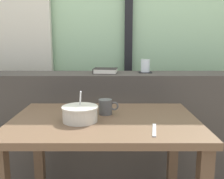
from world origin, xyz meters
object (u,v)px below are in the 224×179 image
at_px(closed_book, 105,71).
at_px(ceramic_mug, 106,107).
at_px(breakfast_table, 105,140).
at_px(fork_utensil, 154,130).
at_px(soup_bowl, 80,114).
at_px(juice_glass, 145,66).
at_px(coaster_square, 145,72).

distance_m(closed_book, ceramic_mug, 0.59).
bearing_deg(breakfast_table, fork_utensil, -38.81).
xyz_separation_m(soup_bowl, ceramic_mug, (0.13, 0.13, 0.00)).
height_order(soup_bowl, fork_utensil, soup_bowl).
xyz_separation_m(breakfast_table, juice_glass, (0.30, 0.70, 0.34)).
relative_size(coaster_square, juice_glass, 1.00).
height_order(breakfast_table, closed_book, closed_book).
bearing_deg(juice_glass, breakfast_table, -113.41).
height_order(coaster_square, ceramic_mug, coaster_square).
bearing_deg(ceramic_mug, coaster_square, 64.16).
relative_size(coaster_square, soup_bowl, 0.53).
relative_size(soup_bowl, fork_utensil, 1.10).
xyz_separation_m(breakfast_table, closed_book, (-0.01, 0.65, 0.30)).
bearing_deg(coaster_square, juice_glass, 0.00).
relative_size(soup_bowl, ceramic_mug, 1.66).
relative_size(coaster_square, fork_utensil, 0.59).
height_order(closed_book, fork_utensil, closed_book).
distance_m(soup_bowl, fork_utensil, 0.39).
relative_size(breakfast_table, juice_glass, 9.97).
xyz_separation_m(soup_bowl, fork_utensil, (0.36, -0.14, -0.04)).
distance_m(coaster_square, juice_glass, 0.05).
bearing_deg(coaster_square, fork_utensil, -94.15).
bearing_deg(coaster_square, ceramic_mug, -115.84).
bearing_deg(fork_utensil, breakfast_table, 150.48).
xyz_separation_m(closed_book, ceramic_mug, (0.02, -0.57, -0.14)).
bearing_deg(fork_utensil, coaster_square, 95.14).
bearing_deg(breakfast_table, juice_glass, 66.59).
bearing_deg(juice_glass, soup_bowl, -119.77).
distance_m(soup_bowl, ceramic_mug, 0.19).
bearing_deg(soup_bowl, closed_book, 80.91).
distance_m(juice_glass, closed_book, 0.32).
xyz_separation_m(closed_book, soup_bowl, (-0.11, -0.70, -0.14)).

